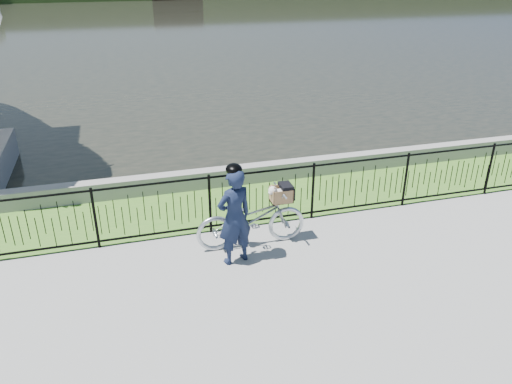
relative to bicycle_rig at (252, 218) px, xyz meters
name	(u,v)px	position (x,y,z in m)	size (l,w,h in m)	color
ground	(291,270)	(0.39, -0.96, -0.52)	(120.00, 120.00, 0.00)	gray
grass_strip	(249,202)	(0.39, 1.64, -0.52)	(60.00, 2.00, 0.01)	#447424
water	(141,26)	(0.39, 32.04, -0.52)	(120.00, 120.00, 0.00)	black
quay_wall	(237,175)	(0.39, 2.64, -0.32)	(60.00, 0.30, 0.40)	gray
fence	(263,198)	(0.39, 0.64, 0.05)	(14.00, 0.06, 1.15)	black
bicycle_rig	(252,218)	(0.00, 0.00, 0.00)	(1.94, 0.68, 1.12)	silver
cyclist	(234,216)	(-0.41, -0.44, 0.34)	(0.70, 0.56, 1.74)	#121A32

